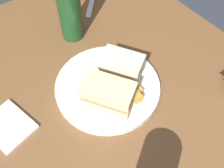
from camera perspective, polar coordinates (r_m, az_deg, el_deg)
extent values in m
cube|color=brown|center=(1.01, 0.65, -14.38)|extent=(1.00, 0.78, 0.78)
cylinder|color=white|center=(0.66, -0.96, -0.59)|extent=(0.26, 0.26, 0.02)
cube|color=beige|center=(0.62, -0.81, -3.27)|extent=(0.13, 0.12, 0.03)
cube|color=#B27A4C|center=(0.60, -0.83, -2.26)|extent=(0.13, 0.11, 0.01)
cube|color=beige|center=(0.58, -0.86, -1.19)|extent=(0.13, 0.12, 0.03)
cube|color=beige|center=(0.67, 2.05, 2.89)|extent=(0.12, 0.11, 0.02)
cube|color=#B27A4C|center=(0.66, 2.09, 3.85)|extent=(0.11, 0.10, 0.01)
cube|color=beige|center=(0.64, 2.14, 4.86)|extent=(0.12, 0.11, 0.02)
cube|color=gold|center=(0.64, 4.52, -2.02)|extent=(0.02, 0.05, 0.01)
cube|color=#B77F33|center=(0.65, 3.66, 0.26)|extent=(0.05, 0.04, 0.02)
cube|color=gold|center=(0.64, 3.69, -1.29)|extent=(0.05, 0.04, 0.01)
cube|color=#B77F33|center=(0.65, 1.74, 0.28)|extent=(0.04, 0.05, 0.02)
cube|color=gold|center=(0.63, 4.66, -1.93)|extent=(0.05, 0.02, 0.02)
cube|color=#AD702D|center=(0.67, 3.53, 2.19)|extent=(0.05, 0.03, 0.02)
cylinder|color=#19421E|center=(0.74, -9.13, 15.58)|extent=(0.06, 0.06, 0.19)
cube|color=white|center=(0.66, -21.40, -8.40)|extent=(0.13, 0.11, 0.01)
cube|color=silver|center=(0.92, -4.27, 17.51)|extent=(0.14, 0.14, 0.01)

